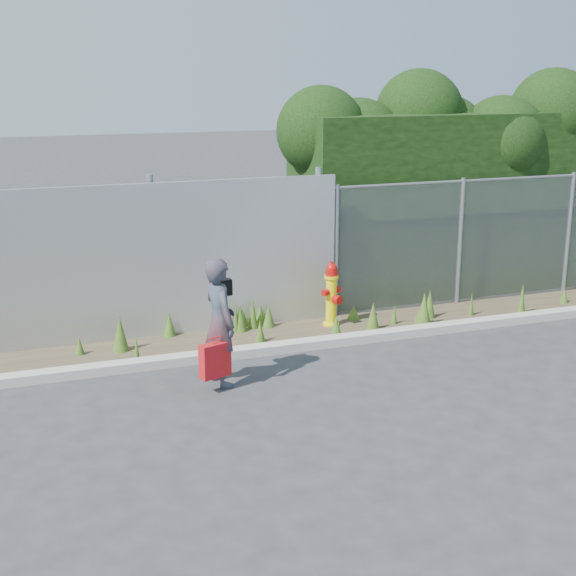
# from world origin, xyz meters

# --- Properties ---
(ground) EXTENTS (80.00, 80.00, 0.00)m
(ground) POSITION_xyz_m (0.00, 0.00, 0.00)
(ground) COLOR #343436
(ground) RESTS_ON ground
(curb) EXTENTS (16.00, 0.22, 0.12)m
(curb) POSITION_xyz_m (0.00, 1.80, 0.06)
(curb) COLOR #AFA89E
(curb) RESTS_ON ground
(weed_strip) EXTENTS (16.00, 1.36, 0.54)m
(weed_strip) POSITION_xyz_m (-0.68, 2.46, 0.14)
(weed_strip) COLOR #483C29
(weed_strip) RESTS_ON ground
(corrugated_fence) EXTENTS (8.50, 0.21, 2.30)m
(corrugated_fence) POSITION_xyz_m (-3.25, 3.01, 1.10)
(corrugated_fence) COLOR #A7AAAE
(corrugated_fence) RESTS_ON ground
(chainlink_fence) EXTENTS (6.50, 0.07, 2.05)m
(chainlink_fence) POSITION_xyz_m (4.25, 3.00, 1.03)
(chainlink_fence) COLOR gray
(chainlink_fence) RESTS_ON ground
(hedge) EXTENTS (7.68, 2.03, 3.72)m
(hedge) POSITION_xyz_m (4.38, 4.04, 1.97)
(hedge) COLOR black
(hedge) RESTS_ON ground
(fire_hydrant) EXTENTS (0.33, 0.30, 0.99)m
(fire_hydrant) POSITION_xyz_m (0.81, 2.59, 0.48)
(fire_hydrant) COLOR yellow
(fire_hydrant) RESTS_ON ground
(woman) EXTENTS (0.46, 0.62, 1.57)m
(woman) POSITION_xyz_m (-1.32, 0.98, 0.78)
(woman) COLOR #105A67
(woman) RESTS_ON ground
(red_tote_bag) EXTENTS (0.37, 0.14, 0.49)m
(red_tote_bag) POSITION_xyz_m (-1.45, 0.76, 0.39)
(red_tote_bag) COLOR #A71C09
(black_shoulder_bag) EXTENTS (0.26, 0.11, 0.20)m
(black_shoulder_bag) POSITION_xyz_m (-1.24, 1.18, 1.15)
(black_shoulder_bag) COLOR black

